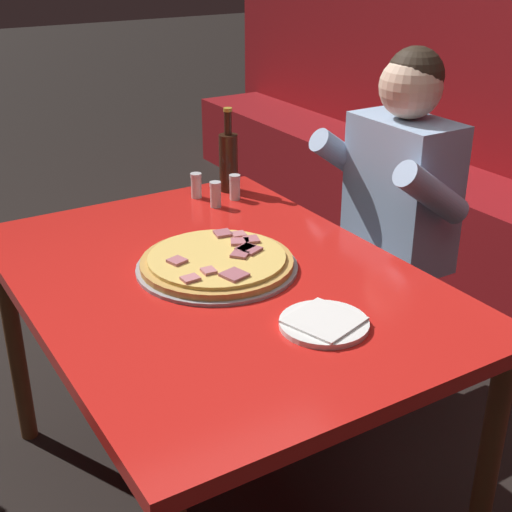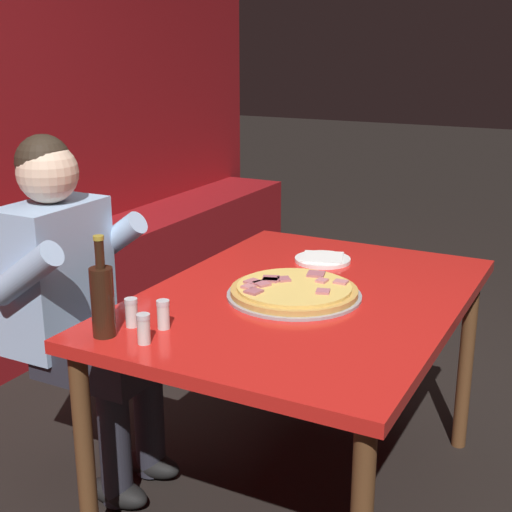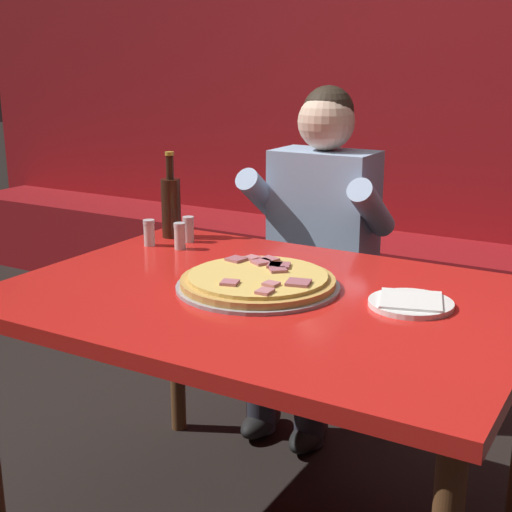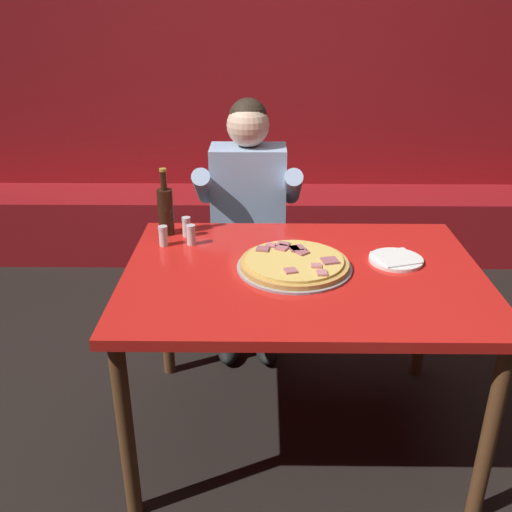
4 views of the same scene
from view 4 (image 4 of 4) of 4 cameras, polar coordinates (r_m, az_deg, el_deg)
ground_plane at (r=2.60m, az=4.13°, el=-17.03°), size 24.00×24.00×0.00m
booth_wall_panel at (r=4.19m, az=2.86°, el=13.96°), size 6.80×0.16×1.90m
booth_bench at (r=4.08m, az=2.80°, el=3.14°), size 6.46×0.48×0.46m
main_dining_table at (r=2.20m, az=4.67°, el=-3.28°), size 1.35×0.98×0.78m
pizza at (r=2.17m, az=3.86°, el=-0.76°), size 0.44×0.44×0.05m
plate_white_paper at (r=2.29m, az=13.82°, el=-0.33°), size 0.21×0.21×0.02m
beer_bottle at (r=2.48m, az=-9.03°, el=4.59°), size 0.07×0.07×0.29m
shaker_red_pepper_flakes at (r=2.38m, az=-6.51°, el=2.02°), size 0.04×0.04×0.09m
shaker_black_pepper at (r=2.47m, az=-6.96°, el=2.83°), size 0.04×0.04×0.09m
shaker_parmesan at (r=2.38m, az=-9.25°, el=1.90°), size 0.04×0.04×0.09m
diner_seated_blue_shirt at (r=2.89m, az=-0.80°, el=4.04°), size 0.53×0.53×1.27m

